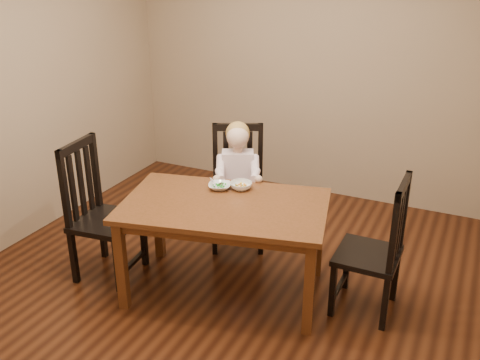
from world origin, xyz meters
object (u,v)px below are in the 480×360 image
at_px(chair_left, 100,213).
at_px(bowl_peas, 220,186).
at_px(toddler, 238,174).
at_px(bowl_veg, 241,186).
at_px(chair_child, 238,189).
at_px(dining_table, 225,214).
at_px(chair_right, 376,250).

bearing_deg(chair_left, bowl_peas, 109.41).
xyz_separation_m(toddler, bowl_veg, (0.22, -0.41, 0.10)).
relative_size(bowl_peas, bowl_veg, 1.00).
distance_m(chair_child, toddler, 0.17).
distance_m(toddler, bowl_veg, 0.48).
xyz_separation_m(chair_left, bowl_peas, (0.85, 0.41, 0.23)).
bearing_deg(bowl_veg, chair_child, 118.24).
xyz_separation_m(chair_child, bowl_veg, (0.25, -0.46, 0.26)).
xyz_separation_m(dining_table, toddler, (-0.23, 0.70, 0.02)).
relative_size(dining_table, chair_child, 1.54).
distance_m(toddler, bowl_peas, 0.49).
xyz_separation_m(chair_right, bowl_peas, (-1.22, -0.01, 0.26)).
bearing_deg(toddler, chair_child, -90.00).
relative_size(dining_table, toddler, 2.69).
bearing_deg(dining_table, chair_child, 108.41).
height_order(dining_table, chair_right, chair_right).
relative_size(chair_child, bowl_veg, 6.25).
xyz_separation_m(chair_right, toddler, (-1.29, 0.47, 0.17)).
bearing_deg(bowl_peas, toddler, 98.73).
height_order(dining_table, bowl_veg, bowl_veg).
height_order(chair_left, bowl_peas, chair_left).
bearing_deg(bowl_peas, chair_child, 100.36).
distance_m(dining_table, chair_left, 1.03).
height_order(chair_left, chair_right, chair_left).
xyz_separation_m(chair_child, bowl_peas, (0.10, -0.53, 0.25)).
xyz_separation_m(chair_left, toddler, (0.78, 0.89, 0.14)).
relative_size(chair_left, bowl_peas, 6.52).
bearing_deg(bowl_veg, dining_table, -89.84).
relative_size(dining_table, bowl_veg, 9.62).
relative_size(toddler, bowl_veg, 3.58).
relative_size(toddler, bowl_peas, 3.57).
xyz_separation_m(chair_child, chair_right, (1.32, -0.52, -0.01)).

